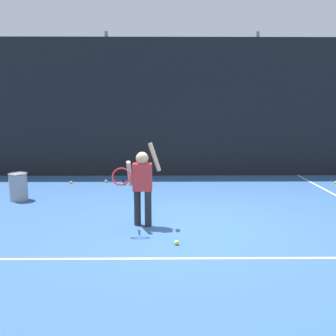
{
  "coord_description": "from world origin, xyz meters",
  "views": [
    {
      "loc": [
        -0.48,
        -5.99,
        1.94
      ],
      "look_at": [
        -0.41,
        0.61,
        0.85
      ],
      "focal_mm": 41.23,
      "sensor_mm": 36.0,
      "label": 1
    }
  ],
  "objects_px": {
    "tennis_player": "(142,182)",
    "tennis_ball_1": "(71,182)",
    "tennis_ball_3": "(177,243)",
    "tennis_ball_2": "(336,182)",
    "ball_hopper": "(18,186)",
    "tennis_ball_0": "(106,181)"
  },
  "relations": [
    {
      "from": "tennis_player",
      "to": "tennis_ball_3",
      "type": "distance_m",
      "value": 1.22
    },
    {
      "from": "tennis_ball_0",
      "to": "tennis_ball_2",
      "type": "bearing_deg",
      "value": -2.22
    },
    {
      "from": "ball_hopper",
      "to": "tennis_ball_3",
      "type": "relative_size",
      "value": 8.52
    },
    {
      "from": "tennis_player",
      "to": "tennis_ball_2",
      "type": "bearing_deg",
      "value": 39.17
    },
    {
      "from": "tennis_ball_2",
      "to": "tennis_ball_3",
      "type": "relative_size",
      "value": 1.0
    },
    {
      "from": "ball_hopper",
      "to": "tennis_ball_1",
      "type": "xyz_separation_m",
      "value": [
        0.66,
        1.67,
        -0.26
      ]
    },
    {
      "from": "tennis_ball_1",
      "to": "tennis_ball_2",
      "type": "height_order",
      "value": "same"
    },
    {
      "from": "ball_hopper",
      "to": "tennis_ball_0",
      "type": "bearing_deg",
      "value": 50.14
    },
    {
      "from": "tennis_ball_1",
      "to": "tennis_ball_3",
      "type": "xyz_separation_m",
      "value": [
        2.49,
        -4.27,
        0.0
      ]
    },
    {
      "from": "tennis_ball_1",
      "to": "tennis_ball_3",
      "type": "relative_size",
      "value": 1.0
    },
    {
      "from": "ball_hopper",
      "to": "tennis_ball_0",
      "type": "distance_m",
      "value": 2.38
    },
    {
      "from": "tennis_ball_2",
      "to": "tennis_ball_3",
      "type": "xyz_separation_m",
      "value": [
        -4.09,
        -4.18,
        0.0
      ]
    },
    {
      "from": "ball_hopper",
      "to": "tennis_ball_2",
      "type": "xyz_separation_m",
      "value": [
        7.24,
        1.59,
        -0.26
      ]
    },
    {
      "from": "tennis_ball_3",
      "to": "ball_hopper",
      "type": "bearing_deg",
      "value": 140.59
    },
    {
      "from": "tennis_ball_2",
      "to": "tennis_ball_1",
      "type": "bearing_deg",
      "value": 179.27
    },
    {
      "from": "tennis_player",
      "to": "tennis_ball_0",
      "type": "relative_size",
      "value": 20.46
    },
    {
      "from": "tennis_player",
      "to": "tennis_ball_1",
      "type": "relative_size",
      "value": 20.46
    },
    {
      "from": "tennis_ball_3",
      "to": "tennis_ball_2",
      "type": "bearing_deg",
      "value": 45.67
    },
    {
      "from": "tennis_player",
      "to": "ball_hopper",
      "type": "relative_size",
      "value": 2.4
    },
    {
      "from": "ball_hopper",
      "to": "tennis_ball_0",
      "type": "relative_size",
      "value": 8.52
    },
    {
      "from": "tennis_ball_0",
      "to": "tennis_ball_1",
      "type": "height_order",
      "value": "same"
    },
    {
      "from": "tennis_ball_1",
      "to": "tennis_ball_2",
      "type": "distance_m",
      "value": 6.58
    }
  ]
}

